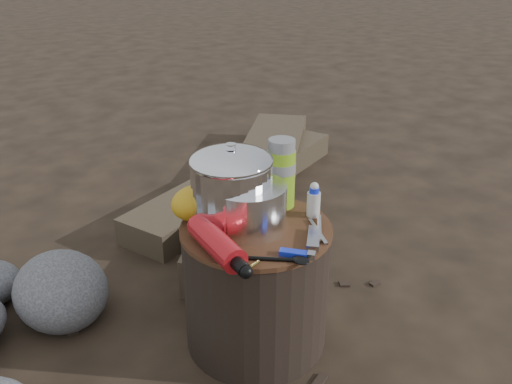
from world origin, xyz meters
TOP-DOWN VIEW (x-y plane):
  - ground at (0.00, 0.00)m, footprint 60.00×60.00m
  - stump at (0.00, 0.00)m, footprint 0.41×0.41m
  - rock_ring at (-0.58, 0.19)m, footprint 0.47×1.03m
  - log_main at (0.61, 0.79)m, footprint 1.40×1.37m
  - log_small at (0.55, 0.87)m, footprint 1.35×0.70m
  - foil_windscreen at (-0.02, 0.01)m, footprint 0.20×0.20m
  - camping_pot at (-0.04, 0.06)m, footprint 0.22×0.22m
  - fuel_bottle at (-0.16, -0.06)m, footprint 0.09×0.27m
  - thermos at (0.14, 0.06)m, footprint 0.08×0.08m
  - travel_mug at (0.08, 0.13)m, footprint 0.08×0.08m
  - stuff_sack at (-0.10, 0.14)m, footprint 0.14×0.11m
  - food_pouch at (0.01, 0.15)m, footprint 0.12×0.03m
  - lighter at (-0.01, -0.17)m, footprint 0.07×0.08m
  - multitool at (0.08, -0.15)m, footprint 0.10×0.10m
  - pot_grabber at (0.11, -0.12)m, footprint 0.10×0.13m
  - spork at (-0.07, -0.16)m, footprint 0.13×0.12m
  - squeeze_bottle at (0.17, -0.04)m, footprint 0.04×0.04m

SIDE VIEW (x-z plane):
  - ground at x=0.00m, z-range 0.00..0.00m
  - log_small at x=0.55m, z-range 0.00..0.11m
  - log_main at x=0.61m, z-range 0.00..0.14m
  - rock_ring at x=-0.58m, z-range 0.00..0.20m
  - stump at x=0.00m, z-range 0.00..0.38m
  - spork at x=-0.07m, z-range 0.38..0.39m
  - pot_grabber at x=0.11m, z-range 0.38..0.39m
  - multitool at x=0.08m, z-range 0.38..0.39m
  - lighter at x=-0.01m, z-range 0.38..0.39m
  - fuel_bottle at x=-0.16m, z-range 0.38..0.44m
  - squeeze_bottle at x=0.17m, z-range 0.38..0.47m
  - stuff_sack at x=-0.10m, z-range 0.38..0.47m
  - travel_mug at x=0.08m, z-range 0.38..0.50m
  - foil_windscreen at x=-0.02m, z-range 0.38..0.50m
  - food_pouch at x=0.01m, z-range 0.38..0.53m
  - thermos at x=0.14m, z-range 0.38..0.58m
  - camping_pot at x=-0.04m, z-range 0.38..0.59m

